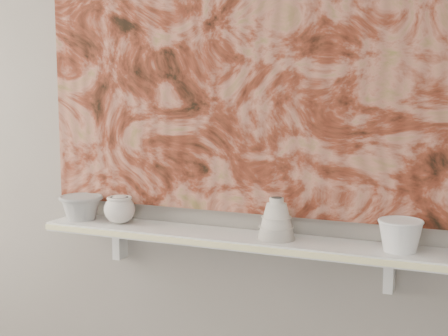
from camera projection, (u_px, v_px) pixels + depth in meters
The scene contains 11 objects.
wall_back at pixel (247, 106), 2.09m from camera, with size 3.60×3.60×0.00m, color gray.
shelf at pixel (236, 239), 2.06m from camera, with size 1.40×0.18×0.03m, color silver.
shelf_stripe at pixel (225, 246), 1.98m from camera, with size 1.40×0.01×0.02m, color #F7EEA5.
bracket_left at pixel (120, 242), 2.32m from camera, with size 0.03×0.06×0.12m, color silver.
bracket_right at pixel (389, 273), 1.95m from camera, with size 0.03×0.06×0.12m, color silver.
painting at pixel (246, 49), 2.05m from camera, with size 1.50×0.03×1.10m, color maroon.
house_motif at pixel (381, 147), 1.91m from camera, with size 0.09×0.00×0.08m, color black.
bowl_grey at pixel (81, 207), 2.29m from camera, with size 0.16×0.16×0.09m, color gray, non-canonical shape.
cup_cream at pixel (120, 209), 2.22m from camera, with size 0.11×0.11×0.10m, color beige, non-canonical shape.
bell_vessel at pixel (276, 218), 2.00m from camera, with size 0.12×0.12×0.14m, color beige, non-canonical shape.
bowl_white at pixel (400, 235), 1.85m from camera, with size 0.13×0.13×0.10m, color silver, non-canonical shape.
Camera 1 is at (0.73, -0.37, 1.43)m, focal length 50.00 mm.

